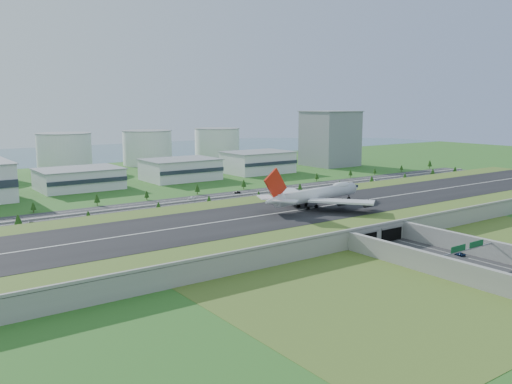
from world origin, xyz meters
TOP-DOWN VIEW (x-y plane):
  - ground at (0.00, 0.00)m, footprint 1200.00×1200.00m
  - airfield_deck at (0.00, -0.09)m, footprint 520.00×100.00m
  - underpass_road at (0.00, -99.42)m, footprint 38.80×120.40m
  - sign_gantry_near at (0.00, -95.04)m, footprint 38.70×0.70m
  - north_expressway at (0.00, 95.00)m, footprint 560.00×36.00m
  - tree_row at (1.37, 92.74)m, footprint 503.26×48.71m
  - hangar_mid_a at (-60.00, 190.00)m, footprint 58.00×42.00m
  - hangar_mid_b at (25.00, 190.00)m, footprint 58.00×42.00m
  - hangar_mid_c at (105.00, 190.00)m, footprint 58.00×42.00m
  - office_tower at (200.00, 195.00)m, footprint 46.00×46.00m
  - fuel_tank_b at (-35.00, 310.00)m, footprint 50.00×50.00m
  - fuel_tank_c at (50.00, 310.00)m, footprint 50.00×50.00m
  - fuel_tank_d at (135.00, 310.00)m, footprint 50.00×50.00m
  - bay_water at (0.00, 480.00)m, footprint 1200.00×260.00m
  - boeing_747 at (9.10, 2.95)m, footprint 76.94×72.31m
  - car_0 at (-9.77, -91.68)m, footprint 1.98×4.60m
  - car_2 at (12.47, -83.62)m, footprint 3.36×5.65m
  - car_4 at (-119.25, 84.28)m, footprint 4.92×2.73m
  - car_5 at (24.54, 103.34)m, footprint 4.88×3.40m
  - car_6 at (151.36, 86.04)m, footprint 6.42×4.24m
  - car_7 at (-13.47, 101.79)m, footprint 6.06×3.53m

SIDE VIEW (x-z plane):
  - ground at x=0.00m, z-range 0.00..0.00m
  - bay_water at x=0.00m, z-range 0.00..0.06m
  - north_expressway at x=0.00m, z-range 0.00..0.12m
  - car_2 at x=12.47m, z-range 0.12..1.59m
  - car_5 at x=24.54m, z-range 0.12..1.65m
  - car_0 at x=-9.77m, z-range 0.12..1.67m
  - car_4 at x=-119.25m, z-range 0.12..1.70m
  - car_6 at x=151.36m, z-range 0.12..1.76m
  - car_7 at x=-13.47m, z-range 0.12..1.77m
  - underpass_road at x=0.00m, z-range -0.57..7.43m
  - airfield_deck at x=0.00m, z-range -0.48..8.72m
  - tree_row at x=1.37m, z-range 0.38..8.85m
  - sign_gantry_near at x=0.00m, z-range 2.05..11.85m
  - hangar_mid_a at x=-60.00m, z-range 0.00..15.00m
  - hangar_mid_b at x=25.00m, z-range 0.00..17.00m
  - hangar_mid_c at x=105.00m, z-range 0.00..19.00m
  - boeing_747 at x=9.10m, z-range 2.80..26.65m
  - fuel_tank_b at x=-35.00m, z-range 0.00..35.00m
  - fuel_tank_c at x=50.00m, z-range 0.00..35.00m
  - fuel_tank_d at x=135.00m, z-range 0.00..35.00m
  - office_tower at x=200.00m, z-range 0.00..55.00m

